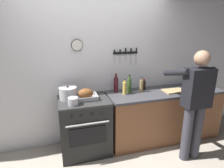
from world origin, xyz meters
name	(u,v)px	position (x,y,z in m)	size (l,w,h in m)	color
wall_back	(93,68)	(0.00, 1.35, 1.30)	(6.00, 0.13, 2.60)	silver
counter_block	(163,114)	(1.20, 0.99, 0.45)	(2.03, 0.65, 0.90)	brown
stove	(85,126)	(-0.22, 0.99, 0.45)	(0.76, 0.67, 0.90)	black
person_cook	(195,100)	(1.30, 0.38, 0.95)	(0.51, 0.63, 1.66)	#383842
roasting_pan	(86,95)	(-0.19, 0.99, 0.97)	(0.35, 0.26, 0.17)	#B7B7BC
stock_pot	(68,93)	(-0.44, 1.07, 0.99)	(0.26, 0.26, 0.21)	#B7B7BC
saucepan	(73,101)	(-0.39, 0.82, 0.95)	(0.15, 0.15, 0.11)	#B7B7BC
cutting_board	(174,91)	(1.32, 0.92, 0.91)	(0.36, 0.24, 0.02)	tan
bottle_dish_soap	(129,85)	(0.61, 1.20, 0.99)	(0.07, 0.07, 0.21)	#338CCC
bottle_wine_red	(116,84)	(0.36, 1.17, 1.03)	(0.08, 0.08, 0.32)	#47141E
bottle_soy_sauce	(144,85)	(0.87, 1.17, 0.98)	(0.06, 0.06, 0.19)	black
bottle_olive_oil	(129,85)	(0.56, 1.08, 1.03)	(0.07, 0.07, 0.31)	#385623
bottle_cooking_oil	(125,88)	(0.46, 1.03, 1.01)	(0.07, 0.07, 0.26)	gold
bottle_vinegar	(141,86)	(0.78, 1.07, 1.01)	(0.06, 0.06, 0.25)	#997F4C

